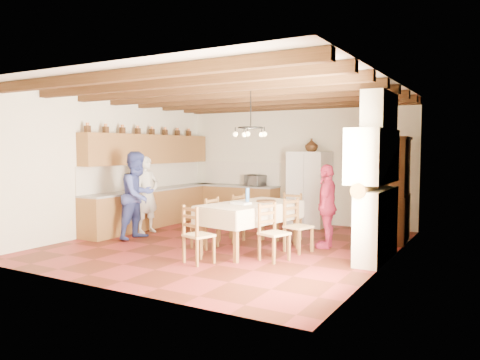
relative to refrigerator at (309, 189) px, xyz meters
name	(u,v)px	position (x,y,z in m)	size (l,w,h in m)	color
floor	(228,245)	(-0.55, -2.87, -0.91)	(6.00, 6.50, 0.02)	#4B1C11
ceiling	(228,89)	(-0.55, -2.87, 2.11)	(6.00, 6.50, 0.02)	white
wall_back	(295,163)	(-0.55, 0.39, 0.60)	(6.00, 0.02, 3.00)	beige
wall_front	(100,177)	(-0.55, -6.13, 0.60)	(6.00, 0.02, 3.00)	beige
wall_left	(114,165)	(-3.56, -2.87, 0.60)	(0.02, 6.50, 3.00)	beige
wall_right	(387,172)	(2.46, -2.87, 0.60)	(0.02, 6.50, 3.00)	beige
ceiling_beams	(228,94)	(-0.55, -2.87, 2.01)	(6.00, 6.30, 0.16)	#37210E
lower_cabinets_left	(155,208)	(-3.25, -1.82, -0.47)	(0.60, 4.30, 0.86)	olive
lower_cabinets_back	(236,203)	(-2.10, 0.08, -0.47)	(2.30, 0.60, 0.86)	olive
countertop_left	(155,189)	(-3.25, -1.82, -0.02)	(0.62, 4.30, 0.04)	slate
countertop_back	(236,186)	(-2.10, 0.08, -0.02)	(2.34, 0.62, 0.04)	slate
backsplash_left	(146,176)	(-3.54, -1.82, 0.30)	(0.03, 4.30, 0.60)	beige
backsplash_back	(241,173)	(-2.10, 0.36, 0.30)	(2.30, 0.03, 0.60)	beige
upper_cabinets	(151,149)	(-3.38, -1.82, 0.95)	(0.35, 4.20, 0.70)	olive
fireplace	(372,177)	(2.17, -2.67, 0.50)	(0.56, 1.60, 2.80)	beige
wall_picture	(355,149)	(1.00, 0.36, 0.95)	(0.34, 0.03, 0.42)	#312416
refrigerator	(309,189)	(0.00, 0.00, 0.00)	(0.90, 0.74, 1.79)	white
hutch	(396,189)	(2.20, -0.90, 0.16)	(0.49, 1.16, 2.10)	#391D11
dining_table	(251,208)	(0.06, -3.08, -0.11)	(1.37, 2.15, 0.87)	beige
chandelier	(251,128)	(0.06, -3.08, 1.35)	(0.47, 0.47, 0.03)	black
chair_left_near	(205,222)	(-0.80, -3.31, -0.42)	(0.42, 0.40, 0.96)	brown
chair_left_far	(232,217)	(-0.67, -2.52, -0.42)	(0.42, 0.40, 0.96)	brown
chair_right_near	(274,232)	(0.79, -3.59, -0.42)	(0.42, 0.40, 0.96)	brown
chair_right_far	(298,226)	(0.88, -2.77, -0.42)	(0.42, 0.40, 0.96)	brown
chair_end_near	(199,234)	(-0.21, -4.35, -0.42)	(0.42, 0.40, 0.96)	brown
chair_end_far	(289,217)	(0.32, -1.90, -0.42)	(0.42, 0.40, 0.96)	brown
person_man	(147,195)	(-2.78, -2.67, -0.04)	(0.62, 0.41, 1.70)	beige
person_woman_blue	(138,195)	(-2.48, -3.28, 0.01)	(0.88, 0.69, 1.81)	#394593
person_woman_red	(327,206)	(1.20, -2.16, -0.11)	(0.92, 0.39, 1.58)	#AE2443
microwave	(255,180)	(-1.53, 0.08, 0.15)	(0.51, 0.35, 0.28)	silver
fridge_vase	(312,145)	(0.04, 0.00, 1.05)	(0.30, 0.30, 0.32)	#391D11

